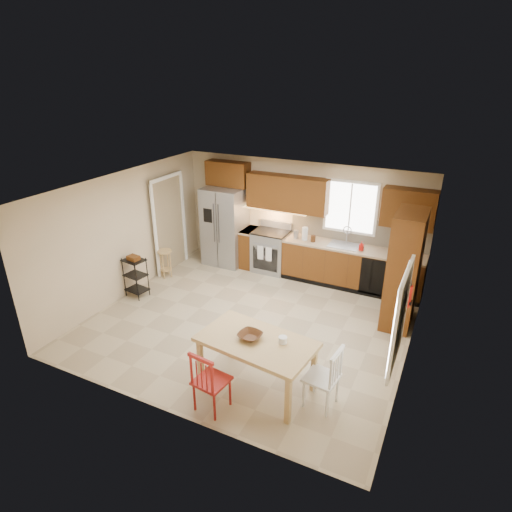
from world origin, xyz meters
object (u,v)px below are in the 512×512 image
object	(u,v)px
chair_white	(322,376)
table_jar	(283,341)
table_bowl	(250,339)
utility_cart	(136,277)
bar_stool	(166,264)
fire_extinguisher	(408,296)
chair_red	(212,379)
range_stove	(271,252)
dining_table	(256,364)
pantry	(404,270)
refrigerator	(225,226)
soap_bottle	(362,246)

from	to	relation	value
chair_white	table_jar	bearing A→B (deg)	92.29
table_bowl	utility_cart	xyz separation A→B (m)	(-3.28, 1.39, -0.38)
table_bowl	bar_stool	bearing A→B (deg)	144.31
fire_extinguisher	utility_cart	distance (m)	5.18
fire_extinguisher	utility_cart	size ratio (longest dim) A/B	0.43
chair_red	chair_white	distance (m)	1.48
table_bowl	bar_stool	distance (m)	4.06
range_stove	fire_extinguisher	xyz separation A→B (m)	(3.18, -2.04, 0.64)
range_stove	dining_table	bearing A→B (deg)	-68.84
fire_extinguisher	pantry	bearing A→B (deg)	100.78
fire_extinguisher	refrigerator	bearing A→B (deg)	155.48
bar_stool	dining_table	bearing A→B (deg)	-50.51
range_stove	table_jar	size ratio (longest dim) A/B	6.46
chair_red	utility_cart	size ratio (longest dim) A/B	1.13
soap_bottle	table_bowl	world-z (taller)	soap_bottle
pantry	range_stove	bearing A→B (deg)	161.71
table_bowl	fire_extinguisher	bearing A→B (deg)	41.77
pantry	chair_white	distance (m)	2.78
range_stove	bar_stool	distance (m)	2.37
chair_white	table_jar	world-z (taller)	chair_white
refrigerator	table_jar	world-z (taller)	refrigerator
fire_extinguisher	table_jar	bearing A→B (deg)	-132.00
dining_table	bar_stool	xyz separation A→B (m)	(-3.38, 2.35, -0.08)
soap_bottle	fire_extinguisher	size ratio (longest dim) A/B	0.53
fire_extinguisher	dining_table	xyz separation A→B (m)	(-1.75, -1.65, -0.71)
chair_white	bar_stool	bearing A→B (deg)	69.13
pantry	soap_bottle	bearing A→B (deg)	136.55
refrigerator	pantry	xyz separation A→B (m)	(4.13, -0.93, 0.14)
utility_cart	pantry	bearing A→B (deg)	23.24
pantry	table_bowl	distance (m)	3.18
chair_white	pantry	bearing A→B (deg)	-5.62
fire_extinguisher	utility_cart	world-z (taller)	fire_extinguisher
table_jar	utility_cart	size ratio (longest dim) A/B	0.17
utility_cart	chair_red	bearing A→B (deg)	-25.65
chair_white	table_bowl	size ratio (longest dim) A/B	2.90
range_stove	table_bowl	xyz separation A→B (m)	(1.33, -3.69, 0.34)
chair_white	utility_cart	size ratio (longest dim) A/B	1.13
soap_bottle	dining_table	xyz separation A→B (m)	(-0.60, -3.60, -0.60)
range_stove	pantry	bearing A→B (deg)	-18.29
refrigerator	range_stove	world-z (taller)	refrigerator
chair_red	range_stove	bearing A→B (deg)	111.11
chair_white	table_jar	size ratio (longest dim) A/B	6.66
refrigerator	range_stove	distance (m)	1.24
range_stove	table_bowl	world-z (taller)	range_stove
soap_bottle	fire_extinguisher	bearing A→B (deg)	-59.47
table_jar	range_stove	bearing A→B (deg)	116.40
bar_stool	refrigerator	bearing A→B (deg)	42.27
dining_table	pantry	bearing A→B (deg)	67.31
range_stove	utility_cart	bearing A→B (deg)	-130.26
table_jar	table_bowl	bearing A→B (deg)	-167.47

